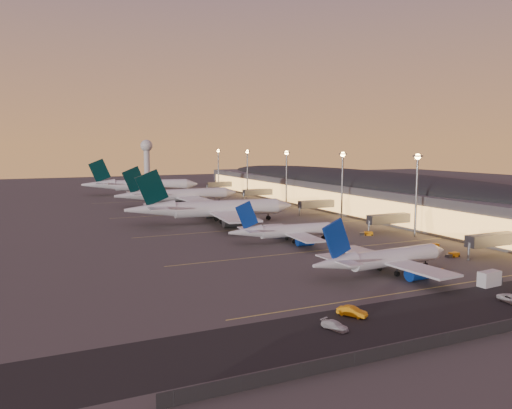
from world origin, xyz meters
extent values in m
plane|color=#3F3D3A|center=(0.00, 0.00, 0.00)|extent=(700.00, 700.00, 0.00)
cylinder|color=silver|center=(0.82, -32.05, 3.55)|extent=(23.50, 5.44, 3.97)
cone|color=silver|center=(14.32, -31.19, 3.55)|extent=(4.00, 4.20, 3.97)
cone|color=silver|center=(-16.05, -33.12, 4.04)|extent=(10.75, 4.63, 3.97)
cube|color=silver|center=(-0.30, -32.12, 2.85)|extent=(8.87, 33.76, 0.44)
cylinder|color=navy|center=(-0.02, -24.74, 1.52)|extent=(5.44, 3.30, 2.97)
cylinder|color=navy|center=(0.91, -39.41, 1.52)|extent=(5.44, 3.30, 2.97)
cube|color=navy|center=(-15.53, -33.09, 9.19)|extent=(7.29, 1.05, 8.60)
cube|color=silver|center=(-14.78, -33.04, 4.64)|extent=(4.51, 12.24, 0.28)
cylinder|color=black|center=(10.59, -31.43, 0.78)|extent=(0.34, 0.34, 1.57)
cylinder|color=black|center=(10.59, -31.43, 0.56)|extent=(1.15, 0.76, 1.11)
cylinder|color=black|center=(-1.23, -29.40, 0.78)|extent=(0.34, 0.34, 1.57)
cylinder|color=black|center=(-1.23, -29.40, 0.56)|extent=(1.15, 0.76, 1.11)
cylinder|color=black|center=(-0.88, -34.94, 0.78)|extent=(0.34, 0.34, 1.57)
cylinder|color=black|center=(-0.88, -34.94, 0.56)|extent=(1.15, 0.76, 1.11)
cylinder|color=silver|center=(-1.49, 9.11, 3.35)|extent=(22.22, 5.33, 3.75)
cone|color=silver|center=(11.25, 8.18, 3.35)|extent=(3.81, 3.99, 3.75)
cone|color=silver|center=(-17.42, 10.27, 3.82)|extent=(10.19, 4.46, 3.75)
cube|color=silver|center=(-2.55, 9.19, 2.70)|extent=(8.66, 31.93, 0.41)
cylinder|color=navy|center=(-1.34, 16.06, 1.43)|extent=(5.16, 3.16, 2.81)
cylinder|color=navy|center=(-2.35, 2.21, 1.43)|extent=(5.16, 3.16, 2.81)
cube|color=navy|center=(-16.93, 10.23, 8.68)|extent=(6.89, 1.06, 8.13)
cube|color=silver|center=(-16.22, 10.18, 4.38)|extent=(4.36, 11.59, 0.26)
cylinder|color=black|center=(7.73, 8.44, 0.74)|extent=(0.32, 0.32, 1.48)
cylinder|color=black|center=(7.73, 8.44, 0.52)|extent=(1.09, 0.73, 1.05)
cylinder|color=black|center=(-3.07, 11.85, 0.74)|extent=(0.32, 0.32, 1.48)
cylinder|color=black|center=(-3.07, 11.85, 0.52)|extent=(1.09, 0.73, 1.05)
cylinder|color=black|center=(-3.45, 6.62, 0.74)|extent=(0.32, 0.32, 1.48)
cylinder|color=black|center=(-3.45, 6.62, 0.52)|extent=(1.09, 0.73, 1.05)
cylinder|color=silver|center=(-6.47, 52.28, 5.30)|extent=(39.34, 9.46, 5.89)
cone|color=silver|center=(16.06, 50.19, 5.30)|extent=(6.80, 6.45, 5.89)
cone|color=silver|center=(-34.63, 54.89, 6.04)|extent=(18.06, 7.49, 5.89)
cube|color=silver|center=(-8.35, 52.45, 4.27)|extent=(16.52, 57.75, 0.65)
cylinder|color=#535559|center=(-5.94, 64.81, 2.28)|extent=(9.17, 5.21, 4.42)
cylinder|color=#535559|center=(-8.25, 39.86, 2.28)|extent=(9.17, 5.21, 4.42)
cube|color=black|center=(-33.75, 54.81, 13.65)|extent=(11.65, 1.95, 13.07)
cube|color=silver|center=(-32.50, 54.69, 6.92)|extent=(8.15, 20.99, 0.41)
cylinder|color=black|center=(9.82, 50.77, 1.18)|extent=(0.51, 0.51, 2.36)
cylinder|color=black|center=(9.82, 50.77, 0.82)|extent=(1.74, 1.18, 1.65)
cylinder|color=black|center=(-9.22, 56.68, 1.18)|extent=(0.51, 0.51, 2.36)
cylinder|color=black|center=(-9.22, 56.68, 0.82)|extent=(1.74, 1.18, 1.65)
cylinder|color=black|center=(-9.98, 48.46, 1.18)|extent=(0.51, 0.51, 2.36)
cylinder|color=black|center=(-9.98, 48.46, 0.82)|extent=(1.74, 1.18, 1.65)
cylinder|color=silver|center=(-3.27, 110.15, 5.01)|extent=(36.95, 6.49, 5.57)
cone|color=silver|center=(18.10, 110.69, 5.01)|extent=(6.08, 5.72, 5.57)
cone|color=silver|center=(-29.99, 109.48, 5.71)|extent=(16.76, 5.98, 5.57)
cube|color=silver|center=(-5.05, 110.11, 4.04)|extent=(12.04, 54.07, 0.61)
cylinder|color=#535559|center=(-4.16, 121.98, 2.16)|extent=(8.42, 4.38, 4.18)
cylinder|color=#535559|center=(-3.57, 98.30, 2.16)|extent=(8.42, 4.38, 4.18)
cube|color=black|center=(-29.16, 109.51, 12.90)|extent=(11.00, 1.11, 12.36)
cube|color=silver|center=(-27.97, 109.54, 6.54)|extent=(6.42, 19.52, 0.39)
cylinder|color=black|center=(12.19, 110.54, 1.11)|extent=(0.46, 0.46, 2.23)
cylinder|color=black|center=(12.19, 110.54, 0.78)|extent=(1.58, 1.01, 1.56)
cylinder|color=black|center=(-6.34, 113.98, 1.11)|extent=(0.46, 0.46, 2.23)
cylinder|color=black|center=(-6.34, 113.98, 0.78)|extent=(1.58, 1.01, 1.56)
cylinder|color=black|center=(-6.14, 106.18, 1.11)|extent=(0.46, 0.46, 2.23)
cylinder|color=black|center=(-6.14, 106.18, 0.78)|extent=(1.58, 1.01, 1.56)
cylinder|color=silver|center=(-7.84, 168.87, 5.51)|extent=(40.91, 12.83, 6.12)
cone|color=silver|center=(15.32, 164.92, 5.51)|extent=(7.46, 7.13, 6.12)
cone|color=silver|center=(-36.79, 173.81, 6.27)|extent=(19.04, 9.10, 6.12)
cube|color=silver|center=(-9.77, 169.20, 4.44)|extent=(21.52, 60.27, 0.67)
cylinder|color=#535559|center=(-6.29, 181.81, 2.37)|extent=(9.78, 6.06, 4.59)
cylinder|color=#535559|center=(-10.67, 156.16, 2.37)|extent=(9.78, 6.06, 4.59)
cube|color=black|center=(-35.88, 173.66, 14.17)|extent=(12.05, 2.93, 13.58)
cube|color=silver|center=(-34.60, 173.44, 7.19)|extent=(10.01, 22.08, 0.43)
cylinder|color=black|center=(8.91, 166.02, 1.22)|extent=(0.56, 0.56, 2.45)
cylinder|color=black|center=(8.91, 166.02, 0.86)|extent=(1.87, 1.34, 1.71)
cylinder|color=black|center=(-10.34, 173.64, 1.22)|extent=(0.56, 0.56, 2.45)
cylinder|color=black|center=(-10.34, 173.64, 0.86)|extent=(1.87, 1.34, 1.71)
cylinder|color=black|center=(-11.77, 165.20, 1.22)|extent=(0.56, 0.56, 2.45)
cylinder|color=black|center=(-11.77, 165.20, 0.86)|extent=(1.87, 1.34, 1.71)
cube|color=#4F4F54|center=(62.00, 72.50, 6.00)|extent=(40.00, 255.00, 12.00)
ellipsoid|color=black|center=(62.00, 72.50, 12.00)|extent=(39.00, 253.00, 10.92)
cube|color=#FFB455|center=(41.80, 72.50, 5.00)|extent=(0.40, 244.80, 8.00)
cube|color=#535559|center=(34.00, -30.00, 4.50)|extent=(16.00, 3.20, 3.00)
cylinder|color=gray|center=(26.00, -30.00, 2.20)|extent=(0.70, 0.70, 4.40)
cube|color=#535559|center=(34.00, 10.00, 4.50)|extent=(16.00, 3.20, 3.00)
cylinder|color=gray|center=(26.00, 10.00, 2.20)|extent=(0.70, 0.70, 4.40)
cube|color=#535559|center=(34.00, 55.00, 4.50)|extent=(16.00, 3.20, 3.00)
cylinder|color=gray|center=(26.00, 55.00, 2.20)|extent=(0.70, 0.70, 4.40)
cube|color=#535559|center=(34.00, 112.00, 4.50)|extent=(16.00, 3.20, 3.00)
cylinder|color=gray|center=(26.00, 112.00, 2.20)|extent=(0.70, 0.70, 4.40)
cube|color=#535559|center=(34.00, 168.00, 4.50)|extent=(16.00, 3.20, 3.00)
cylinder|color=gray|center=(26.00, 168.00, 2.20)|extent=(0.70, 0.70, 4.40)
cylinder|color=gray|center=(36.00, 0.00, 12.50)|extent=(0.70, 0.70, 25.00)
cube|color=gray|center=(36.00, 0.00, 25.20)|extent=(2.20, 2.20, 0.50)
sphere|color=#F3B75C|center=(36.00, 0.00, 25.00)|extent=(1.80, 1.80, 1.80)
cylinder|color=gray|center=(36.00, 40.00, 12.50)|extent=(0.70, 0.70, 25.00)
cube|color=gray|center=(36.00, 40.00, 25.20)|extent=(2.20, 2.20, 0.50)
sphere|color=#F3B75C|center=(36.00, 40.00, 25.00)|extent=(1.80, 1.80, 1.80)
cylinder|color=gray|center=(36.00, 85.00, 12.50)|extent=(0.70, 0.70, 25.00)
cube|color=gray|center=(36.00, 85.00, 25.20)|extent=(2.20, 2.20, 0.50)
sphere|color=#F3B75C|center=(36.00, 85.00, 25.00)|extent=(1.80, 1.80, 1.80)
cylinder|color=gray|center=(36.00, 130.00, 12.50)|extent=(0.70, 0.70, 25.00)
cube|color=gray|center=(36.00, 130.00, 25.20)|extent=(2.20, 2.20, 0.50)
sphere|color=#F3B75C|center=(36.00, 130.00, 25.00)|extent=(1.80, 1.80, 1.80)
cylinder|color=gray|center=(36.00, 175.00, 12.50)|extent=(0.70, 0.70, 25.00)
cube|color=gray|center=(36.00, 175.00, 25.20)|extent=(2.20, 2.20, 0.50)
sphere|color=#F3B75C|center=(36.00, 175.00, 25.00)|extent=(1.80, 1.80, 1.80)
cylinder|color=silver|center=(10.00, 260.00, 13.00)|extent=(4.40, 4.40, 26.00)
sphere|color=silver|center=(10.00, 260.00, 28.00)|extent=(9.00, 9.00, 9.00)
cube|color=black|center=(0.00, -56.00, 0.01)|extent=(260.00, 16.00, 0.01)
cube|color=#D8C659|center=(0.00, -45.00, 0.01)|extent=(90.00, 0.36, 0.00)
cube|color=#D8C659|center=(0.00, -5.00, 0.01)|extent=(90.00, 0.36, 0.00)
cube|color=#D8C659|center=(0.00, 35.00, 0.01)|extent=(90.00, 0.36, 0.00)
cube|color=#D8C659|center=(0.00, 80.00, 0.01)|extent=(90.00, 0.36, 0.00)
cube|color=#D8C659|center=(0.00, 135.00, 0.01)|extent=(90.00, 0.36, 0.00)
cylinder|color=#2D2D30|center=(-60.00, -68.00, 1.00)|extent=(0.12, 0.12, 2.00)
cylinder|color=#2D2D30|center=(-52.00, -68.00, 1.00)|extent=(0.12, 0.12, 2.00)
cylinder|color=#2D2D30|center=(-44.00, -68.00, 1.00)|extent=(0.12, 0.12, 2.00)
cylinder|color=#2D2D30|center=(-36.00, -68.00, 1.00)|extent=(0.12, 0.12, 2.00)
cylinder|color=#2D2D30|center=(-28.00, -68.00, 1.00)|extent=(0.12, 0.12, 2.00)
cylinder|color=#2D2D30|center=(-20.00, -68.00, 1.00)|extent=(0.12, 0.12, 2.00)
cylinder|color=#2D2D30|center=(-12.00, -68.00, 1.00)|extent=(0.12, 0.12, 2.00)
cube|color=orange|center=(8.86, -37.34, 0.54)|extent=(2.74, 2.21, 1.09)
cube|color=#535559|center=(7.19, -36.72, 0.40)|extent=(1.75, 1.69, 0.79)
cylinder|color=black|center=(9.96, -36.95, 0.22)|extent=(0.47, 0.32, 0.44)
cylinder|color=black|center=(9.44, -38.34, 0.22)|extent=(0.47, 0.32, 0.44)
cylinder|color=black|center=(8.28, -36.33, 0.22)|extent=(0.47, 0.32, 0.44)
cylinder|color=black|center=(7.77, -37.73, 0.22)|extent=(0.47, 0.32, 0.44)
cube|color=orange|center=(25.40, -25.94, 0.57)|extent=(2.54, 1.65, 1.13)
cube|color=#535559|center=(23.55, -26.01, 0.41)|extent=(1.50, 1.40, 0.82)
cylinder|color=black|center=(26.30, -25.13, 0.23)|extent=(0.46, 0.20, 0.45)
cylinder|color=black|center=(26.36, -26.67, 0.23)|extent=(0.46, 0.20, 0.45)
cylinder|color=black|center=(24.44, -25.20, 0.23)|extent=(0.46, 0.20, 0.45)
cylinder|color=black|center=(24.51, -26.75, 0.23)|extent=(0.46, 0.20, 0.45)
cube|color=orange|center=(24.36, 8.07, 0.60)|extent=(3.10, 2.75, 1.21)
cube|color=#535559|center=(22.66, 9.07, 0.44)|extent=(2.05, 2.01, 0.88)
cylinder|color=black|center=(25.63, 8.28, 0.24)|extent=(0.52, 0.41, 0.48)
cylinder|color=black|center=(24.80, 6.86, 0.24)|extent=(0.52, 0.41, 0.48)
cylinder|color=black|center=(23.93, 9.28, 0.24)|extent=(0.52, 0.41, 0.48)
cylinder|color=black|center=(23.10, 7.86, 0.24)|extent=(0.52, 0.41, 0.48)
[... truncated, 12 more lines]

